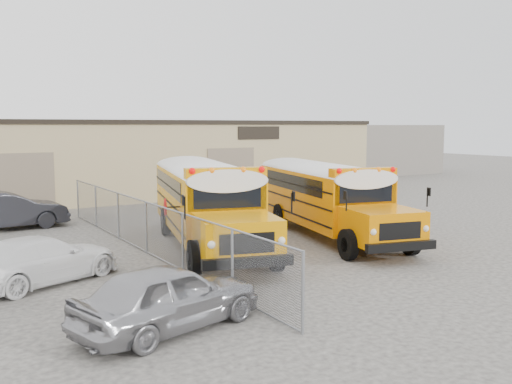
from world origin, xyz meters
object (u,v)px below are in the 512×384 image
school_bus_left (181,180)px  school_bus_right (274,179)px  car_silver (169,296)px  car_white (41,260)px  tarp_bundle (367,233)px  car_dark (8,211)px

school_bus_left → school_bus_right: 4.68m
car_silver → school_bus_right: bearing=-56.1°
school_bus_left → car_silver: 15.12m
car_silver → car_white: 5.47m
tarp_bundle → car_silver: size_ratio=0.33×
tarp_bundle → car_dark: 14.97m
school_bus_right → tarp_bundle: 9.56m
school_bus_right → car_silver: school_bus_right is taller
school_bus_right → car_white: 14.54m
tarp_bundle → car_dark: bearing=130.6°
school_bus_right → car_white: bearing=-149.8°
school_bus_left → car_white: size_ratio=2.38×
school_bus_left → car_silver: school_bus_left is taller
tarp_bundle → car_white: tarp_bundle is taller
school_bus_left → car_dark: size_ratio=2.28×
school_bus_left → car_white: school_bus_left is taller
school_bus_right → tarp_bundle: size_ratio=7.38×
car_white → car_dark: 9.44m
tarp_bundle → car_white: size_ratio=0.31×
car_silver → tarp_bundle: bearing=-84.1°
school_bus_right → car_silver: (-10.96, -12.53, -0.97)m
car_silver → car_dark: 14.70m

